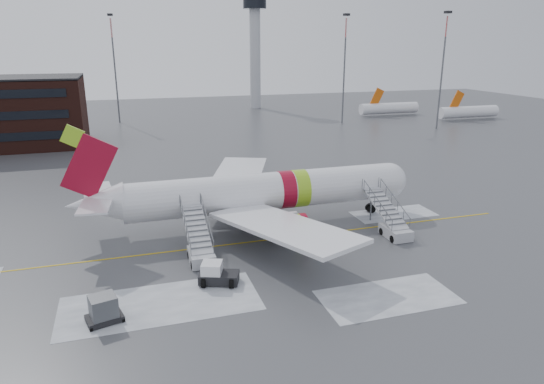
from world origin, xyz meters
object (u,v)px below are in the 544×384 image
object	(u,v)px
airliner	(257,193)
uld_container	(104,310)
airstair_aft	(200,247)
airstair_fwd	(392,224)
pushback_tug	(216,274)

from	to	relation	value
airliner	uld_container	size ratio (longest dim) A/B	13.30
airliner	airstair_aft	xyz separation A→B (m)	(-6.98, -6.54, -2.35)
airliner	airstair_aft	world-z (taller)	airliner
airstair_fwd	airstair_aft	size ratio (longest dim) A/B	1.00
airstair_fwd	uld_container	world-z (taller)	airstair_fwd
airstair_fwd	airstair_aft	world-z (taller)	same
uld_container	airstair_fwd	bearing A→B (deg)	16.82
airstair_aft	pushback_tug	bearing A→B (deg)	-83.80
airliner	airstair_fwd	bearing A→B (deg)	-29.17
pushback_tug	uld_container	bearing A→B (deg)	-158.91
airstair_fwd	uld_container	bearing A→B (deg)	-163.18
airliner	uld_container	world-z (taller)	airliner
airstair_aft	airstair_fwd	bearing A→B (deg)	0.00
airstair_fwd	uld_container	size ratio (longest dim) A/B	2.92
airliner	airstair_aft	size ratio (longest dim) A/B	4.55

